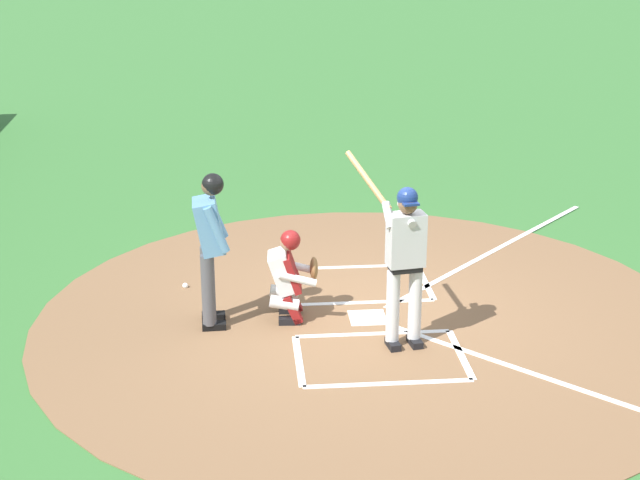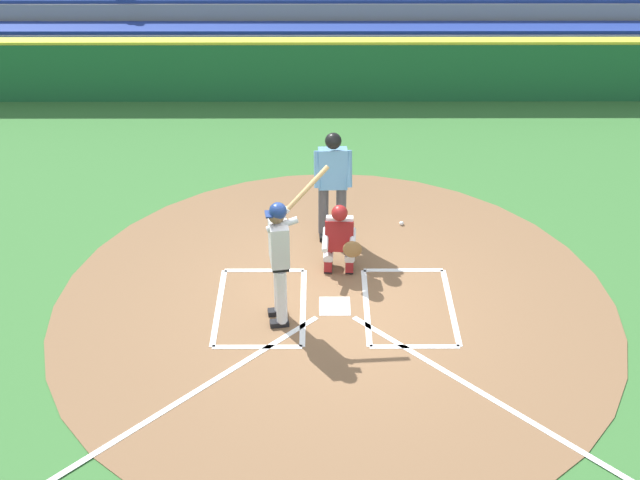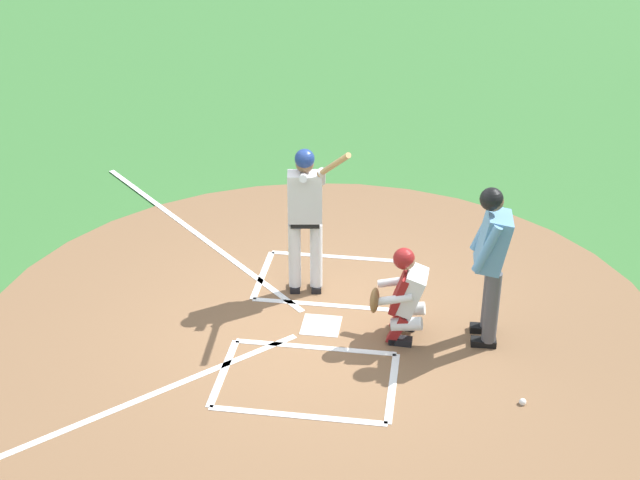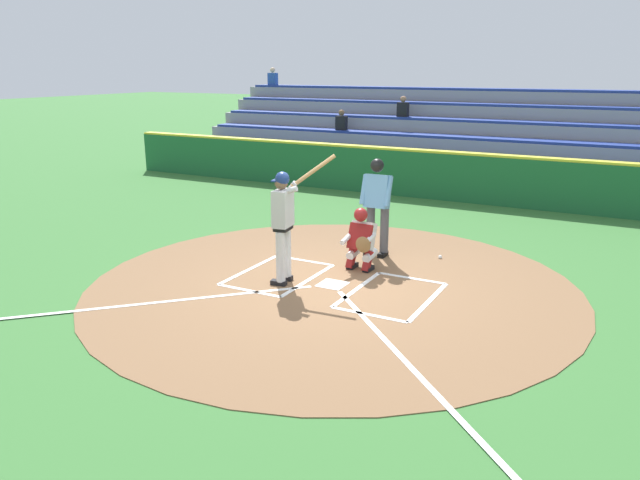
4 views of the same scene
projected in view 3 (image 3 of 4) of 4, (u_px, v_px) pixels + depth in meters
ground_plane at (321, 326)px, 10.47m from camera, size 120.00×120.00×0.00m
dirt_circle at (321, 326)px, 10.47m from camera, size 8.00×8.00×0.01m
home_plate_and_chalk at (246, 319)px, 10.58m from camera, size 7.93×4.91×0.01m
batter at (306, 211)px, 10.64m from camera, size 0.87×0.83×2.13m
catcher at (404, 293)px, 10.00m from camera, size 0.59×0.63×1.13m
plate_umpire at (491, 255)px, 9.74m from camera, size 0.59×0.42×1.86m
baseball at (523, 402)px, 9.18m from camera, size 0.07×0.07×0.07m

